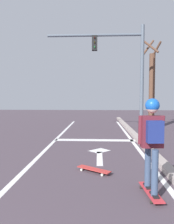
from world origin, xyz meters
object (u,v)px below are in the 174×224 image
traffic_signal_mast (120,61)px  spare_skateboard (94,169)px  skateboard (151,192)px  skater (152,134)px  roadside_tree (152,88)px

traffic_signal_mast → spare_skateboard: bearing=-101.7°
skateboard → traffic_signal_mast: size_ratio=0.18×
skater → roadside_tree: 8.28m
traffic_signal_mast → roadside_tree: (1.80, 1.65, -1.12)m
skater → spare_skateboard: size_ratio=2.02×
skater → spare_skateboard: skater is taller
spare_skateboard → roadside_tree: roadside_tree is taller
skater → spare_skateboard: 1.80m
skateboard → traffic_signal_mast: (0.08, 6.32, 3.22)m
skateboard → traffic_signal_mast: traffic_signal_mast is taller
skateboard → skater: (0.00, -0.02, 1.00)m
roadside_tree → skateboard: bearing=-103.3°
skater → roadside_tree: roadside_tree is taller
skateboard → spare_skateboard: bearing=131.8°
skateboard → traffic_signal_mast: bearing=89.2°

